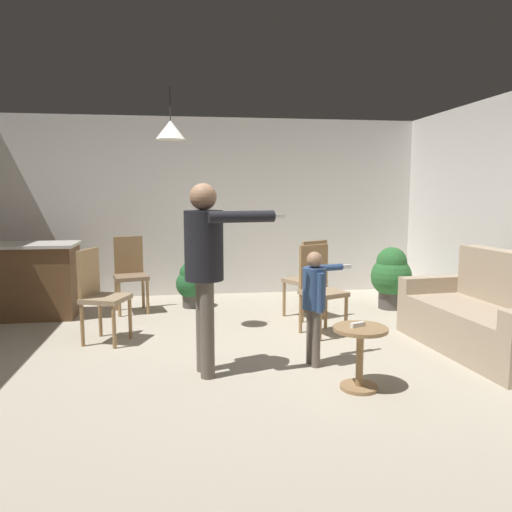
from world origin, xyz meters
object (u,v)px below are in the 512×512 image
(person_child, at_px, (315,295))
(dining_chair_centre_back, at_px, (99,292))
(side_table_by_couch, at_px, (360,350))
(spare_remote_on_table, at_px, (358,325))
(potted_plant_corner, at_px, (391,275))
(person_adult, at_px, (206,258))
(dining_chair_spare, at_px, (319,286))
(couch_floral, at_px, (486,319))
(potted_plant_by_wall, at_px, (191,283))
(dining_chair_near_wall, at_px, (130,271))
(dining_chair_by_counter, at_px, (308,276))
(kitchen_counter, at_px, (27,280))

(person_child, bearing_deg, dining_chair_centre_back, -128.68)
(side_table_by_couch, height_order, spare_remote_on_table, spare_remote_on_table)
(person_child, distance_m, potted_plant_corner, 2.59)
(person_adult, height_order, dining_chair_spare, person_adult)
(couch_floral, relative_size, potted_plant_by_wall, 2.97)
(potted_plant_by_wall, bearing_deg, couch_floral, -38.52)
(person_child, bearing_deg, person_adult, -97.70)
(person_adult, distance_m, potted_plant_by_wall, 2.65)
(person_child, height_order, spare_remote_on_table, person_child)
(potted_plant_by_wall, height_order, spare_remote_on_table, potted_plant_by_wall)
(dining_chair_near_wall, xyz_separation_m, potted_plant_by_wall, (0.80, 0.11, -0.20))
(person_child, relative_size, potted_plant_corner, 1.25)
(person_adult, distance_m, dining_chair_near_wall, 2.66)
(person_child, xyz_separation_m, potted_plant_by_wall, (-1.11, 2.47, -0.31))
(person_adult, relative_size, dining_chair_centre_back, 1.67)
(couch_floral, bearing_deg, potted_plant_by_wall, 46.08)
(dining_chair_centre_back, xyz_separation_m, potted_plant_by_wall, (0.98, 1.46, -0.20))
(dining_chair_centre_back, height_order, spare_remote_on_table, dining_chair_centre_back)
(couch_floral, xyz_separation_m, person_adult, (-2.81, -0.23, 0.71))
(couch_floral, height_order, dining_chair_near_wall, same)
(couch_floral, relative_size, person_child, 1.76)
(dining_chair_by_counter, distance_m, dining_chair_spare, 0.65)
(side_table_by_couch, xyz_separation_m, dining_chair_centre_back, (-2.31, 1.61, 0.22))
(dining_chair_near_wall, distance_m, potted_plant_by_wall, 0.83)
(side_table_by_couch, relative_size, dining_chair_near_wall, 0.52)
(dining_chair_near_wall, height_order, dining_chair_centre_back, same)
(dining_chair_near_wall, bearing_deg, spare_remote_on_table, 111.81)
(couch_floral, xyz_separation_m, dining_chair_centre_back, (-3.90, 0.87, 0.21))
(person_adult, height_order, spare_remote_on_table, person_adult)
(kitchen_counter, distance_m, dining_chair_spare, 3.69)
(dining_chair_centre_back, distance_m, dining_chair_spare, 2.40)
(kitchen_counter, bearing_deg, spare_remote_on_table, -39.65)
(couch_floral, distance_m, person_child, 1.85)
(dining_chair_centre_back, relative_size, potted_plant_corner, 1.18)
(dining_chair_by_counter, xyz_separation_m, potted_plant_corner, (1.26, 0.37, -0.08))
(kitchen_counter, distance_m, dining_chair_near_wall, 1.27)
(potted_plant_corner, bearing_deg, person_child, -128.46)
(couch_floral, bearing_deg, kitchen_counter, 62.10)
(person_adult, distance_m, dining_chair_centre_back, 1.62)
(side_table_by_couch, height_order, dining_chair_by_counter, dining_chair_by_counter)
(dining_chair_spare, bearing_deg, side_table_by_couch, 64.43)
(spare_remote_on_table, bearing_deg, person_adult, 157.43)
(potted_plant_corner, bearing_deg, couch_floral, -83.74)
(spare_remote_on_table, bearing_deg, person_child, 109.09)
(dining_chair_by_counter, height_order, dining_chair_near_wall, same)
(kitchen_counter, xyz_separation_m, dining_chair_near_wall, (1.26, 0.15, 0.07))
(couch_floral, xyz_separation_m, potted_plant_by_wall, (-2.92, 2.32, 0.02))
(dining_chair_by_counter, bearing_deg, couch_floral, -72.79)
(kitchen_counter, xyz_separation_m, side_table_by_couch, (3.39, -2.81, -0.15))
(kitchen_counter, distance_m, potted_plant_corner, 4.78)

